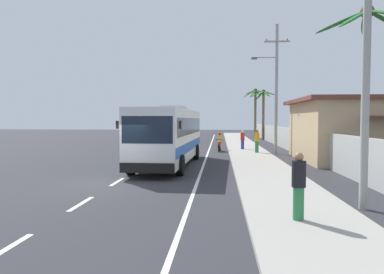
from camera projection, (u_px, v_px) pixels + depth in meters
ground_plane at (114, 184)px, 15.15m from camera, size 160.00×160.00×0.00m
sidewalk_kerb at (254, 158)px, 24.58m from camera, size 3.20×90.00×0.14m
lane_markings at (193, 152)px, 29.90m from camera, size 3.66×71.89×0.01m
boundary_wall at (298, 142)px, 28.22m from camera, size 0.24×60.00×1.98m
coach_bus_foreground at (170, 134)px, 21.26m from camera, size 3.27×11.21×3.58m
coach_bus_far_lane at (165, 126)px, 42.01m from camera, size 3.10×12.07×3.81m
motorcycle_beside_bus at (220, 144)px, 30.66m from camera, size 0.56×1.96×1.63m
pedestrian_near_kerb at (257, 141)px, 28.08m from camera, size 0.36×0.36×1.79m
pedestrian_midwalk at (299, 185)px, 9.22m from camera, size 0.36×0.36×1.75m
pedestrian_far_walk at (243, 139)px, 31.43m from camera, size 0.36×0.36×1.63m
utility_pole_nearest at (364, 54)px, 10.68m from camera, size 3.47×0.24×8.78m
utility_pole_mid at (276, 86)px, 28.00m from camera, size 2.95×0.24×10.14m
palm_nearest at (263, 105)px, 48.32m from camera, size 3.93×3.75×6.80m
palm_second at (255, 104)px, 51.81m from camera, size 3.88×3.68×7.23m
palm_third at (366, 57)px, 14.81m from camera, size 3.91×4.09×7.46m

